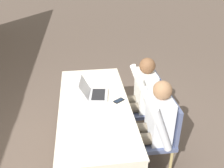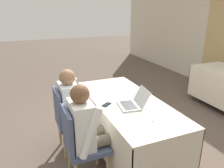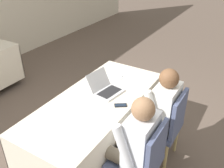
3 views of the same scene
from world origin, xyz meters
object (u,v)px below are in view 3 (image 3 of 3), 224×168
Objects in this scene: cell_phone at (121,105)px; laptop at (106,89)px; person_checkered_shirt at (133,143)px; person_white_shirt at (158,109)px; chair_near_right at (166,124)px; chair_near_left at (142,160)px.

laptop is at bearing 26.08° from cell_phone.
person_checkered_shirt is 0.60m from person_white_shirt.
laptop is 0.42× the size of chair_near_right.
person_checkered_shirt is at bearing 0.00° from person_white_shirt.
person_white_shirt is (-0.00, 0.10, 0.16)m from chair_near_right.
person_checkered_shirt and person_white_shirt have the same top height.
chair_near_right is 0.19m from person_white_shirt.
chair_near_right is at bearing -91.88° from cell_phone.
person_white_shirt reaches higher than chair_near_right.
chair_near_left reaches higher than cell_phone.
cell_phone is 0.12× the size of person_white_shirt.
chair_near_left is 0.77× the size of person_checkered_shirt.
person_checkered_shirt is at bearing -121.17° from laptop.
person_white_shirt is at bearing -170.35° from chair_near_left.
chair_near_right is at bearing 90.00° from person_white_shirt.
laptop is 0.78m from person_checkered_shirt.
person_white_shirt is (0.12, -0.59, -0.14)m from laptop.
person_white_shirt is (0.27, -0.32, -0.10)m from cell_phone.
chair_near_right is 0.77× the size of person_white_shirt.
laptop is 0.77m from chair_near_right.
chair_near_right is 0.63m from person_checkered_shirt.
person_white_shirt is at bearing -90.00° from chair_near_right.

